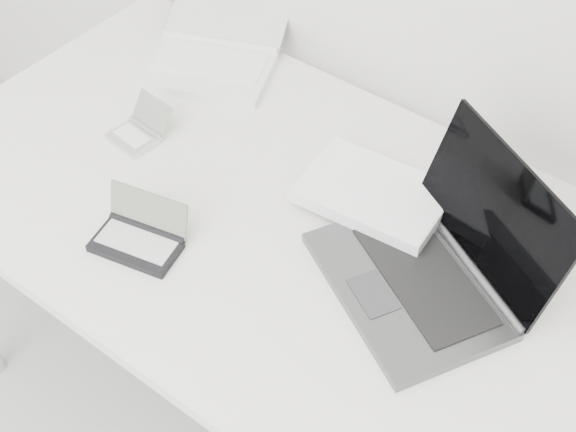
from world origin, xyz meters
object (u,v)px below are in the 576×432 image
Objects in this scene: netbook_open_white at (215,52)px; palmtop_charcoal at (140,237)px; laptop_large at (410,237)px; desk at (314,250)px.

netbook_open_white is 2.44× the size of palmtop_charcoal.
palmtop_charcoal is at bearing -116.13° from laptop_large.
laptop_large is 0.48m from palmtop_charcoal.
netbook_open_white is 0.55m from palmtop_charcoal.
laptop_large is 3.03× the size of palmtop_charcoal.
desk is 9.14× the size of palmtop_charcoal.
laptop_large reaches higher than desk.
palmtop_charcoal is at bearing -85.25° from netbook_open_white.
desk is 0.32m from palmtop_charcoal.
laptop_large is (0.16, 0.07, 0.08)m from desk.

